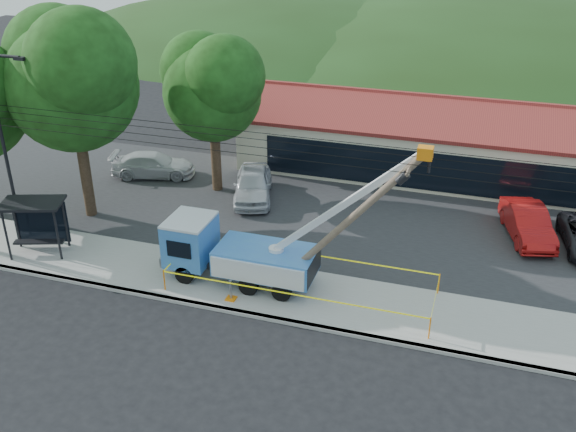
% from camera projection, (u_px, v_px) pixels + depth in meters
% --- Properties ---
extents(ground, '(120.00, 120.00, 0.00)m').
position_uv_depth(ground, '(252.00, 352.00, 23.55)').
color(ground, black).
rests_on(ground, ground).
extents(curb, '(60.00, 0.25, 0.15)m').
position_uv_depth(curb, '(271.00, 318.00, 25.30)').
color(curb, '#9F9D94').
rests_on(curb, ground).
extents(sidewalk, '(60.00, 4.00, 0.15)m').
position_uv_depth(sidewalk, '(286.00, 293.00, 26.92)').
color(sidewalk, '#9F9D94').
rests_on(sidewalk, ground).
extents(parking_lot, '(60.00, 12.00, 0.10)m').
position_uv_depth(parking_lot, '(332.00, 214.00, 33.75)').
color(parking_lot, '#28282B').
rests_on(parking_lot, ground).
extents(strip_mall, '(22.50, 8.53, 4.67)m').
position_uv_depth(strip_mall, '(430.00, 140.00, 38.65)').
color(strip_mall, beige).
rests_on(strip_mall, ground).
extents(streetlight, '(2.13, 0.22, 9.00)m').
position_uv_depth(streetlight, '(5.00, 134.00, 29.21)').
color(streetlight, black).
rests_on(streetlight, ground).
extents(tree_west_near, '(7.56, 6.72, 10.80)m').
position_uv_depth(tree_west_near, '(70.00, 73.00, 30.29)').
color(tree_west_near, '#332316').
rests_on(tree_west_near, ground).
extents(tree_lot, '(6.30, 5.60, 8.94)m').
position_uv_depth(tree_lot, '(212.00, 83.00, 33.78)').
color(tree_lot, '#332316').
rests_on(tree_lot, ground).
extents(hill_west, '(78.40, 56.00, 28.00)m').
position_uv_depth(hill_west, '(298.00, 41.00, 74.54)').
color(hill_west, '#1F3714').
rests_on(hill_west, ground).
extents(hill_center, '(89.60, 64.00, 32.00)m').
position_uv_depth(hill_center, '(524.00, 56.00, 67.71)').
color(hill_center, '#1F3714').
rests_on(hill_center, ground).
extents(utility_truck, '(10.87, 3.51, 6.99)m').
position_uv_depth(utility_truck, '(237.00, 251.00, 27.18)').
color(utility_truck, black).
rests_on(utility_truck, ground).
extents(leaning_pole, '(6.02, 1.63, 6.93)m').
position_uv_depth(leaning_pole, '(349.00, 220.00, 24.61)').
color(leaning_pole, brown).
rests_on(leaning_pole, ground).
extents(bus_shelter, '(3.08, 2.45, 2.60)m').
position_uv_depth(bus_shelter, '(35.00, 214.00, 29.16)').
color(bus_shelter, black).
rests_on(bus_shelter, ground).
extents(caution_tape, '(11.04, 3.28, 0.95)m').
position_uv_depth(caution_tape, '(301.00, 277.00, 26.59)').
color(caution_tape, orange).
rests_on(caution_tape, ground).
extents(car_silver, '(3.38, 5.30, 1.68)m').
position_uv_depth(car_silver, '(253.00, 200.00, 35.40)').
color(car_silver, silver).
rests_on(car_silver, ground).
extents(car_red, '(2.81, 5.01, 1.56)m').
position_uv_depth(car_red, '(524.00, 239.00, 31.36)').
color(car_red, '#A91210').
rests_on(car_red, ground).
extents(car_white, '(5.22, 3.22, 1.41)m').
position_uv_depth(car_white, '(155.00, 177.00, 38.25)').
color(car_white, silver).
rests_on(car_white, ground).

